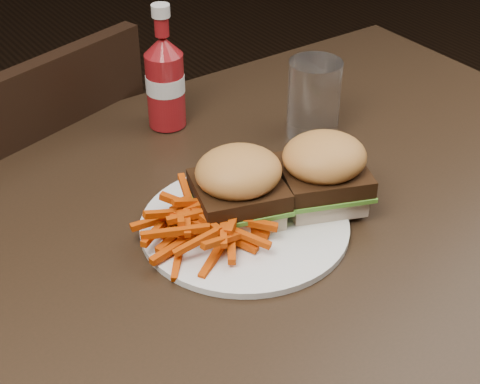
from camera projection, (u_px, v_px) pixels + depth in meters
dining_table at (247, 240)px, 0.93m from camera, size 1.20×0.80×0.04m
chair_far at (10, 247)px, 1.40m from camera, size 0.50×0.50×0.04m
plate at (245, 225)px, 0.92m from camera, size 0.26×0.26×0.01m
sandwich_half_a at (239, 209)px, 0.92m from camera, size 0.12×0.11×0.02m
sandwich_half_b at (322, 194)px, 0.95m from camera, size 0.12×0.12×0.02m
fries_pile at (202, 221)px, 0.88m from camera, size 0.13×0.13×0.05m
ketchup_bottle at (166, 90)px, 1.11m from camera, size 0.07×0.07×0.12m
tumbler at (314, 100)px, 1.09m from camera, size 0.08×0.08×0.12m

